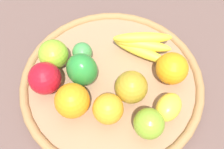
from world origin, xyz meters
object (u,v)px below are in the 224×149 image
object	(u,v)px
orange_1	(106,109)
bell_pepper	(82,70)
orange_0	(172,68)
apple_3	(149,124)
apple_0	(53,54)
lime_0	(82,52)
lemon_0	(168,107)
apple_2	(45,78)
apple_1	(131,87)
banana_bunch	(142,44)
orange_2	(72,101)

from	to	relation	value
orange_1	bell_pepper	xyz separation A→B (m)	(-0.07, 0.09, 0.01)
orange_0	apple_3	distance (m)	0.15
apple_0	lime_0	bearing A→B (deg)	17.72
lemon_0	apple_3	size ratio (longest dim) A/B	1.07
bell_pepper	apple_0	world-z (taller)	bell_pepper
apple_2	apple_1	bearing A→B (deg)	-1.49
orange_1	banana_bunch	bearing A→B (deg)	69.11
apple_2	lime_0	size ratio (longest dim) A/B	1.54
apple_1	orange_0	size ratio (longest dim) A/B	0.98
banana_bunch	apple_0	bearing A→B (deg)	-165.03
banana_bunch	orange_0	size ratio (longest dim) A/B	1.99
banana_bunch	orange_2	world-z (taller)	orange_2
orange_2	apple_2	size ratio (longest dim) A/B	1.02
apple_1	orange_1	distance (m)	0.08
apple_1	apple_3	bearing A→B (deg)	-62.75
banana_bunch	lemon_0	size ratio (longest dim) A/B	2.15
orange_1	apple_0	bearing A→B (deg)	137.42
orange_1	lime_0	distance (m)	0.17
banana_bunch	apple_3	distance (m)	0.22
orange_1	lemon_0	world-z (taller)	orange_1
banana_bunch	apple_0	distance (m)	0.22
banana_bunch	bell_pepper	distance (m)	0.17
orange_0	apple_0	distance (m)	0.29
orange_2	lime_0	world-z (taller)	orange_2
orange_1	apple_0	world-z (taller)	apple_0
banana_bunch	apple_2	distance (m)	0.26
apple_2	lemon_0	distance (m)	0.29
lemon_0	apple_0	size ratio (longest dim) A/B	0.97
lime_0	orange_2	bearing A→B (deg)	-89.77
orange_1	lemon_0	size ratio (longest dim) A/B	0.96
apple_2	bell_pepper	bearing A→B (deg)	18.70
orange_1	apple_1	bearing A→B (deg)	47.37
orange_0	lime_0	xyz separation A→B (m)	(-0.22, 0.04, -0.01)
banana_bunch	apple_2	xyz separation A→B (m)	(-0.22, -0.13, 0.01)
apple_3	apple_2	bearing A→B (deg)	160.23
bell_pepper	orange_2	size ratio (longest dim) A/B	1.10
orange_0	apple_3	xyz separation A→B (m)	(-0.05, -0.14, -0.01)
apple_2	lime_0	distance (m)	0.12
orange_0	apple_2	distance (m)	0.30
orange_1	bell_pepper	distance (m)	0.11
orange_0	orange_2	world-z (taller)	orange_2
bell_pepper	apple_2	world-z (taller)	bell_pepper
bell_pepper	orange_2	xyz separation A→B (m)	(-0.01, -0.08, -0.00)
banana_bunch	lemon_0	xyz separation A→B (m)	(0.07, -0.17, -0.00)
apple_1	orange_0	xyz separation A→B (m)	(0.09, 0.06, 0.00)
apple_1	orange_2	size ratio (longest dim) A/B	0.96
banana_bunch	orange_2	xyz separation A→B (m)	(-0.15, -0.18, 0.01)
banana_bunch	apple_3	size ratio (longest dim) A/B	2.29
apple_2	lemon_0	xyz separation A→B (m)	(0.29, -0.04, -0.01)
apple_1	apple_3	world-z (taller)	apple_1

